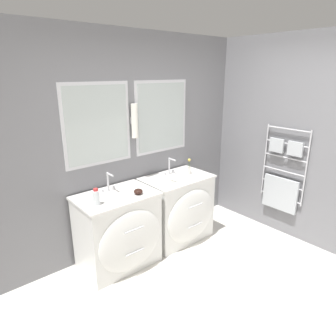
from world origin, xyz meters
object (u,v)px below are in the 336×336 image
at_px(vanity_right, 179,208).
at_px(amenity_bowl, 138,192).
at_px(vanity_left, 119,231).
at_px(flower_vase, 189,168).
at_px(toiletry_bottle, 96,197).

distance_m(vanity_right, amenity_bowl, 0.84).
height_order(vanity_left, vanity_right, same).
bearing_deg(amenity_bowl, vanity_right, 8.56).
xyz_separation_m(vanity_left, flower_vase, (1.10, 0.02, 0.51)).
distance_m(vanity_right, toiletry_bottle, 1.28).
xyz_separation_m(vanity_left, vanity_right, (0.90, 0.00, 0.00)).
height_order(vanity_left, toiletry_bottle, toiletry_bottle).
relative_size(vanity_left, vanity_right, 1.00).
bearing_deg(amenity_bowl, vanity_left, 152.42).
distance_m(vanity_left, flower_vase, 1.21).
height_order(vanity_left, amenity_bowl, amenity_bowl).
bearing_deg(toiletry_bottle, amenity_bowl, -5.68).
relative_size(vanity_right, toiletry_bottle, 4.99).
relative_size(toiletry_bottle, amenity_bowl, 1.74).
height_order(vanity_right, amenity_bowl, amenity_bowl).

